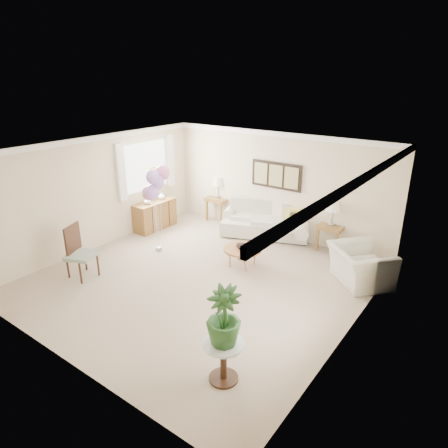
% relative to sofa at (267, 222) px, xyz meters
% --- Properties ---
extents(ground_plane, '(6.00, 6.00, 0.00)m').
position_rel_sofa_xyz_m(ground_plane, '(0.13, -2.83, -0.35)').
color(ground_plane, tan).
extents(room_shell, '(6.04, 6.04, 2.60)m').
position_rel_sofa_xyz_m(room_shell, '(0.02, -2.74, 1.28)').
color(room_shell, beige).
rests_on(room_shell, ground).
extents(wall_art_triptych, '(1.35, 0.06, 0.65)m').
position_rel_sofa_xyz_m(wall_art_triptych, '(0.13, 0.13, 1.20)').
color(wall_art_triptych, black).
rests_on(wall_art_triptych, ground).
extents(sofa, '(2.68, 1.63, 0.88)m').
position_rel_sofa_xyz_m(sofa, '(0.00, 0.00, 0.00)').
color(sofa, beige).
rests_on(sofa, ground).
extents(end_table_left, '(0.61, 0.56, 0.67)m').
position_rel_sofa_xyz_m(end_table_left, '(-1.64, 0.17, 0.21)').
color(end_table_left, brown).
rests_on(end_table_left, ground).
extents(end_table_right, '(0.56, 0.51, 0.62)m').
position_rel_sofa_xyz_m(end_table_right, '(1.66, 0.08, 0.17)').
color(end_table_right, brown).
rests_on(end_table_right, ground).
extents(lamp_left, '(0.32, 0.32, 0.57)m').
position_rel_sofa_xyz_m(lamp_left, '(-1.64, 0.17, 0.75)').
color(lamp_left, gray).
rests_on(lamp_left, end_table_left).
extents(lamp_right, '(0.33, 0.33, 0.59)m').
position_rel_sofa_xyz_m(lamp_right, '(1.66, 0.08, 0.72)').
color(lamp_right, gray).
rests_on(lamp_right, end_table_right).
extents(coffee_table, '(0.81, 0.81, 0.41)m').
position_rel_sofa_xyz_m(coffee_table, '(0.47, -1.81, 0.03)').
color(coffee_table, '#A76036').
rests_on(coffee_table, ground).
extents(decor_bowl, '(0.36, 0.36, 0.07)m').
position_rel_sofa_xyz_m(decor_bowl, '(0.46, -1.80, 0.10)').
color(decor_bowl, '#31231F').
rests_on(decor_bowl, coffee_table).
extents(armchair, '(1.49, 1.48, 0.73)m').
position_rel_sofa_xyz_m(armchair, '(2.73, -1.06, 0.02)').
color(armchair, beige).
rests_on(armchair, ground).
extents(side_table, '(0.55, 0.55, 0.60)m').
position_rel_sofa_xyz_m(side_table, '(2.15, -4.79, 0.10)').
color(side_table, silver).
rests_on(side_table, ground).
extents(potted_plant, '(0.48, 0.48, 0.82)m').
position_rel_sofa_xyz_m(potted_plant, '(2.15, -4.79, 0.66)').
color(potted_plant, '#224420').
rests_on(potted_plant, side_table).
extents(accent_chair, '(0.69, 0.69, 1.07)m').
position_rel_sofa_xyz_m(accent_chair, '(-1.95, -4.11, 0.21)').
color(accent_chair, gray).
rests_on(accent_chair, ground).
extents(credenza, '(0.46, 1.20, 0.74)m').
position_rel_sofa_xyz_m(credenza, '(-2.63, -1.33, 0.02)').
color(credenza, brown).
rests_on(credenza, ground).
extents(vase_white, '(0.21, 0.21, 0.19)m').
position_rel_sofa_xyz_m(vase_white, '(-2.61, -1.58, 0.49)').
color(vase_white, white).
rests_on(vase_white, credenza).
extents(vase_sage, '(0.20, 0.20, 0.19)m').
position_rel_sofa_xyz_m(vase_sage, '(-2.61, -1.07, 0.49)').
color(vase_sage, silver).
rests_on(vase_sage, credenza).
extents(balloon_cluster, '(0.56, 0.60, 2.02)m').
position_rel_sofa_xyz_m(balloon_cluster, '(-1.51, -2.34, 1.31)').
color(balloon_cluster, gray).
rests_on(balloon_cluster, ground).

